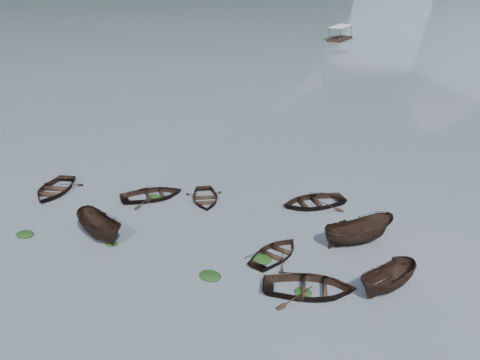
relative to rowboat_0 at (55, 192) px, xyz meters
The scene contains 19 objects.
ground_plane 14.25m from the rowboat_0, 25.03° to the right, with size 2400.00×2400.00×0.00m, color #4C5660.
rowboat_0 is the anchor object (origin of this frame).
rowboat_1 7.61m from the rowboat_0, 26.26° to the left, with size 3.28×4.59×0.95m, color black.
rowboat_2 8.51m from the rowboat_0, 19.01° to the right, with size 1.75×4.64×1.79m, color black.
rowboat_3 18.58m from the rowboat_0, ahead, with size 2.87×4.02×0.83m, color black.
rowboat_4 21.89m from the rowboat_0, ahead, with size 3.59×5.03×1.04m, color black.
rowboat_5 25.35m from the rowboat_0, ahead, with size 1.59×4.22×1.63m, color black.
rowboat_6 11.57m from the rowboat_0, 26.74° to the left, with size 2.83×3.96×0.82m, color black.
rowboat_7 19.43m from the rowboat_0, 27.35° to the left, with size 3.38×4.74×0.98m, color black.
rowboat_8 22.70m from the rowboat_0, 14.58° to the left, with size 1.83×4.85×1.87m, color black.
weed_clump_0 6.56m from the rowboat_0, 54.63° to the right, with size 1.23×1.01×0.27m, color black.
weed_clump_1 9.74m from the rowboat_0, 18.11° to the right, with size 0.90×0.72×0.20m, color black.
weed_clump_2 16.75m from the rowboat_0, ahead, with size 1.34×1.07×0.29m, color black.
weed_clump_3 21.64m from the rowboat_0, ahead, with size 1.00×0.85×0.22m, color black.
weed_clump_4 18.05m from the rowboat_0, ahead, with size 1.32×1.05×0.27m, color black.
weed_clump_5 4.66m from the rowboat_0, ahead, with size 1.10×0.89×0.23m, color black.
weed_clump_6 7.76m from the rowboat_0, 27.31° to the left, with size 0.99×0.83×0.21m, color black.
weed_clump_7 22.18m from the rowboat_0, 18.71° to the left, with size 1.23×0.99×0.27m, color black.
pontoon_left 79.67m from the rowboat_0, 98.61° to the left, with size 2.80×6.72×2.58m, color black, non-canonical shape.
Camera 1 is at (19.17, -16.60, 17.08)m, focal length 40.00 mm.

